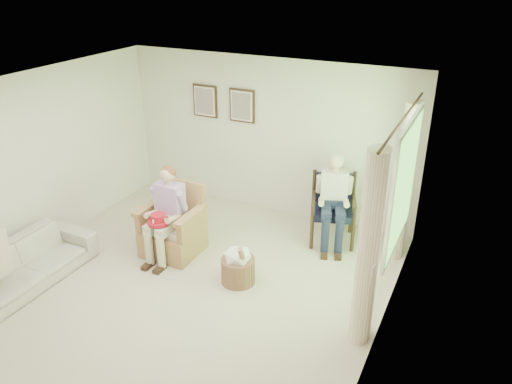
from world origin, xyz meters
The scene contains 17 objects.
floor centered at (0.00, 0.00, 0.00)m, with size 5.50×5.50×0.00m, color beige.
back_wall centered at (0.00, 2.75, 1.30)m, with size 5.00×0.04×2.60m, color silver.
left_wall centered at (-2.50, 0.00, 1.30)m, with size 0.04×5.50×2.60m, color silver.
right_wall centered at (2.50, 0.00, 1.30)m, with size 0.04×5.50×2.60m, color silver.
ceiling centered at (0.00, 0.00, 2.60)m, with size 5.00×5.50×0.02m, color white.
window centered at (2.46, 1.20, 1.58)m, with size 0.13×2.50×1.63m.
curtain_left centered at (2.33, 0.22, 1.15)m, with size 0.34×0.34×2.30m, color #F9E3C3.
curtain_right centered at (2.33, 2.18, 1.15)m, with size 0.34×0.34×2.30m, color #F9E3C3.
framed_print_left centered at (-1.15, 2.71, 1.78)m, with size 0.45×0.05×0.55m.
framed_print_right centered at (-0.45, 2.71, 1.78)m, with size 0.45×0.05×0.55m.
wicker_armchair centered at (-0.64, 0.86, 0.32)m, with size 0.80×0.79×1.02m.
wood_armchair centered at (1.36, 2.26, 0.56)m, with size 0.66×0.62×1.01m.
sofa centered at (-1.95, -0.67, 0.28)m, with size 0.75×1.93×0.56m, color beige.
person_wicker centered at (-0.64, 0.73, 0.78)m, with size 0.40×0.62×1.34m.
person_dark centered at (1.36, 2.09, 0.82)m, with size 0.40×0.63×1.39m.
red_hat centered at (-0.64, 0.52, 0.69)m, with size 0.31×0.31×0.14m.
hatbox centered at (0.57, 0.57, 0.26)m, with size 0.52×0.52×0.67m.
Camera 1 is at (3.22, -4.37, 3.96)m, focal length 35.00 mm.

